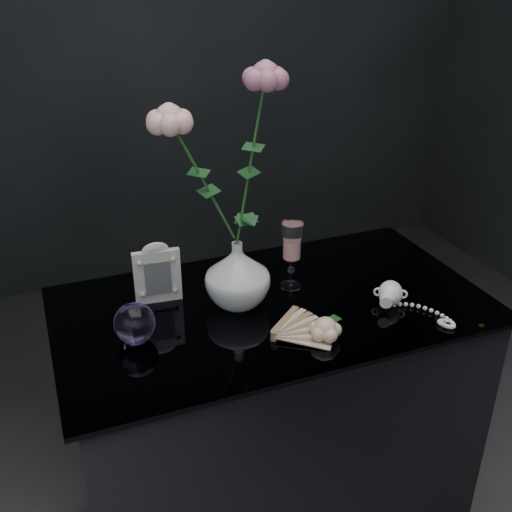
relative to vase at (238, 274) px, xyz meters
name	(u,v)px	position (x,y,z in m)	size (l,w,h in m)	color
table	(271,422)	(0.08, -0.03, -0.46)	(1.05, 0.58, 0.76)	black
vase	(238,274)	(0.00, 0.00, 0.00)	(0.16, 0.16, 0.17)	white
wine_glass	(292,256)	(0.15, 0.03, 0.01)	(0.06, 0.06, 0.18)	white
picture_frame	(157,272)	(-0.18, 0.09, 0.00)	(0.12, 0.09, 0.16)	silver
paperweight	(135,323)	(-0.26, -0.06, -0.04)	(0.09, 0.09, 0.09)	#A983D6
paper_fan	(274,335)	(0.02, -0.18, -0.07)	(0.26, 0.20, 0.03)	beige
loose_rose	(325,329)	(0.13, -0.21, -0.06)	(0.12, 0.16, 0.05)	#FFCCA4
pearl_jar	(391,292)	(0.35, -0.13, -0.05)	(0.20, 0.21, 0.06)	white
roses	(225,158)	(-0.02, 0.00, 0.29)	(0.29, 0.11, 0.46)	#FFB5A6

